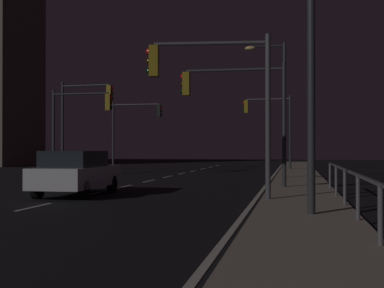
# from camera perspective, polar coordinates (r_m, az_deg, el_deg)

# --- Properties ---
(ground_plane) EXTENTS (112.00, 112.00, 0.00)m
(ground_plane) POSITION_cam_1_polar(r_m,az_deg,el_deg) (23.44, -6.94, -4.52)
(ground_plane) COLOR black
(ground_plane) RESTS_ON ground
(sidewalk_right) EXTENTS (2.46, 77.00, 0.14)m
(sidewalk_right) POSITION_cam_1_polar(r_m,az_deg,el_deg) (22.31, 11.62, -4.54)
(sidewalk_right) COLOR #9E937F
(sidewalk_right) RESTS_ON ground
(lane_markings_center) EXTENTS (0.14, 50.00, 0.01)m
(lane_markings_center) POSITION_cam_1_polar(r_m,az_deg,el_deg) (26.79, -4.63, -4.00)
(lane_markings_center) COLOR silver
(lane_markings_center) RESTS_ON ground
(lane_edge_line) EXTENTS (0.14, 53.00, 0.01)m
(lane_edge_line) POSITION_cam_1_polar(r_m,az_deg,el_deg) (27.33, 8.39, -3.93)
(lane_edge_line) COLOR silver
(lane_edge_line) RESTS_ON ground
(car) EXTENTS (1.91, 4.44, 1.57)m
(car) POSITION_cam_1_polar(r_m,az_deg,el_deg) (18.91, -12.38, -3.00)
(car) COLOR silver
(car) RESTS_ON ground
(traffic_light_near_left) EXTENTS (3.55, 0.44, 5.40)m
(traffic_light_near_left) POSITION_cam_1_polar(r_m,az_deg,el_deg) (39.36, 8.39, 2.84)
(traffic_light_near_left) COLOR #2D3033
(traffic_light_near_left) RESTS_ON sidewalk_right
(traffic_light_mid_right) EXTENTS (3.48, 0.53, 5.74)m
(traffic_light_mid_right) POSITION_cam_1_polar(r_m,az_deg,el_deg) (32.86, -11.66, 3.63)
(traffic_light_mid_right) COLOR #38383D
(traffic_light_mid_right) RESTS_ON ground
(traffic_light_far_center) EXTENTS (4.27, 0.34, 4.93)m
(traffic_light_far_center) POSITION_cam_1_polar(r_m,az_deg,el_deg) (21.30, 4.80, 4.87)
(traffic_light_far_center) COLOR #2D3033
(traffic_light_far_center) RESTS_ON sidewalk_right
(traffic_light_far_left) EXTENTS (3.72, 0.34, 5.08)m
(traffic_light_far_left) POSITION_cam_1_polar(r_m,az_deg,el_deg) (31.32, -12.08, 3.05)
(traffic_light_far_left) COLOR #38383D
(traffic_light_far_left) RESTS_ON ground
(traffic_light_mid_left) EXTENTS (3.78, 0.63, 4.97)m
(traffic_light_mid_left) POSITION_cam_1_polar(r_m,az_deg,el_deg) (16.13, 2.24, 6.60)
(traffic_light_mid_left) COLOR #4C4C51
(traffic_light_mid_left) RESTS_ON sidewalk_right
(traffic_light_overhead_east) EXTENTS (3.97, 0.34, 5.24)m
(traffic_light_overhead_east) POSITION_cam_1_polar(r_m,az_deg,el_deg) (40.34, -6.23, 2.44)
(traffic_light_overhead_east) COLOR #38383D
(traffic_light_overhead_east) RESTS_ON ground
(street_lamp_mid_block) EXTENTS (2.20, 0.40, 8.11)m
(street_lamp_mid_block) POSITION_cam_1_polar(r_m,az_deg,el_deg) (12.93, 14.21, 14.38)
(street_lamp_mid_block) COLOR #2D3033
(street_lamp_mid_block) RESTS_ON sidewalk_right
(street_lamp_corner) EXTENTS (2.16, 0.39, 7.05)m
(street_lamp_corner) POSITION_cam_1_polar(r_m,az_deg,el_deg) (28.12, 9.26, 5.15)
(street_lamp_corner) COLOR #2D3033
(street_lamp_corner) RESTS_ON sidewalk_right
(barrier_fence) EXTENTS (0.09, 17.86, 0.98)m
(barrier_fence) POSITION_cam_1_polar(r_m,az_deg,el_deg) (11.74, 17.50, -4.29)
(barrier_fence) COLOR #59595E
(barrier_fence) RESTS_ON sidewalk_right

